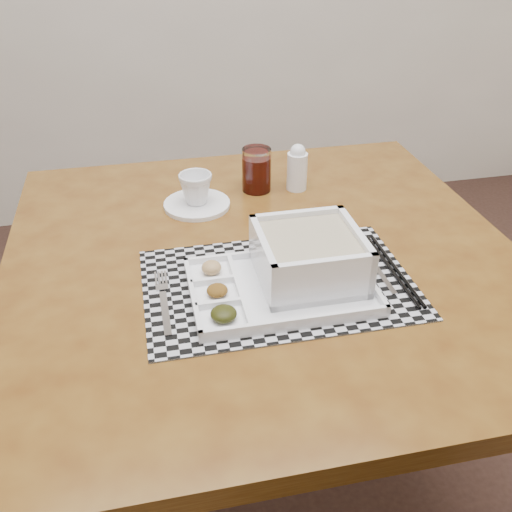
# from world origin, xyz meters

# --- Properties ---
(dining_table) EXTENTS (1.01, 1.01, 0.76)m
(dining_table) POSITION_xyz_m (0.35, 0.83, 0.68)
(dining_table) COLOR #4E290E
(dining_table) RESTS_ON ground
(placemat) EXTENTS (0.49, 0.32, 0.00)m
(placemat) POSITION_xyz_m (0.35, 0.72, 0.76)
(placemat) COLOR #B0B1B8
(placemat) RESTS_ON dining_table
(serving_tray) EXTENTS (0.32, 0.22, 0.10)m
(serving_tray) POSITION_xyz_m (0.39, 0.72, 0.80)
(serving_tray) COLOR white
(serving_tray) RESTS_ON placemat
(fork) EXTENTS (0.02, 0.19, 0.00)m
(fork) POSITION_xyz_m (0.14, 0.72, 0.76)
(fork) COLOR #B8B9BF
(fork) RESTS_ON placemat
(spoon) EXTENTS (0.04, 0.18, 0.01)m
(spoon) POSITION_xyz_m (0.54, 0.78, 0.76)
(spoon) COLOR #B8B9BF
(spoon) RESTS_ON placemat
(chopsticks) EXTENTS (0.02, 0.24, 0.01)m
(chopsticks) POSITION_xyz_m (0.57, 0.72, 0.76)
(chopsticks) COLOR black
(chopsticks) RESTS_ON placemat
(saucer) EXTENTS (0.15, 0.15, 0.01)m
(saucer) POSITION_xyz_m (0.25, 1.06, 0.76)
(saucer) COLOR white
(saucer) RESTS_ON dining_table
(cup) EXTENTS (0.09, 0.09, 0.07)m
(cup) POSITION_xyz_m (0.25, 1.06, 0.80)
(cup) COLOR white
(cup) RESTS_ON saucer
(juice_glass) EXTENTS (0.07, 0.07, 0.10)m
(juice_glass) POSITION_xyz_m (0.40, 1.11, 0.80)
(juice_glass) COLOR white
(juice_glass) RESTS_ON dining_table
(creamer_bottle) EXTENTS (0.05, 0.05, 0.11)m
(creamer_bottle) POSITION_xyz_m (0.49, 1.10, 0.81)
(creamer_bottle) COLOR white
(creamer_bottle) RESTS_ON dining_table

